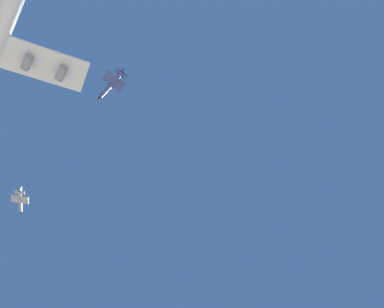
# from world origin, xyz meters

# --- Properties ---
(chase_jet_lead) EXTENTS (15.32, 8.82, 4.00)m
(chase_jet_lead) POSITION_xyz_m (74.61, 163.20, 153.38)
(chase_jet_lead) COLOR #999EA3
(chase_jet_left_wing) EXTENTS (12.62, 13.04, 4.00)m
(chase_jet_left_wing) POSITION_xyz_m (11.46, 107.01, 141.35)
(chase_jet_left_wing) COLOR #38478C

